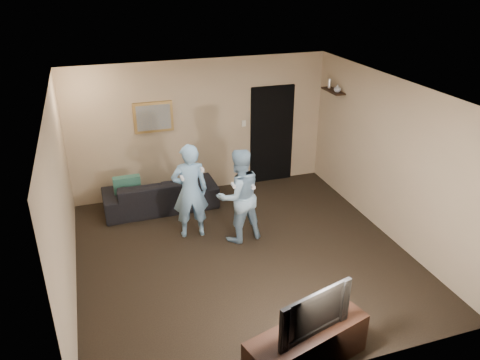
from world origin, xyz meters
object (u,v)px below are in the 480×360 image
object	(u,v)px
television	(310,309)
tv_console	(307,347)
sofa	(160,193)
wii_player_right	(239,196)
wii_player_left	(190,191)

from	to	relation	value
television	tv_console	bearing A→B (deg)	0.00
sofa	wii_player_right	bearing A→B (deg)	124.80
wii_player_right	wii_player_left	bearing A→B (deg)	153.50
tv_console	wii_player_right	distance (m)	2.86
wii_player_left	sofa	bearing A→B (deg)	106.69
tv_console	wii_player_left	bearing A→B (deg)	84.92
sofa	wii_player_left	distance (m)	1.27
wii_player_left	tv_console	bearing A→B (deg)	-79.28
sofa	tv_console	distance (m)	4.37
television	wii_player_left	xyz separation A→B (m)	(-0.60, 3.16, 0.02)
sofa	wii_player_left	size ratio (longest dim) A/B	1.27
sofa	television	world-z (taller)	television
tv_console	television	size ratio (longest dim) A/B	1.52
tv_console	television	distance (m)	0.54
sofa	wii_player_left	xyz separation A→B (m)	(0.33, -1.11, 0.51)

